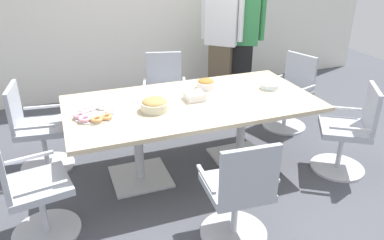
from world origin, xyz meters
The scene contains 15 objects.
ground_plane centered at (0.00, 0.00, -0.01)m, with size 10.00×10.00×0.01m, color #4C4F56.
conference_table centered at (0.00, 0.00, 0.63)m, with size 2.40×1.20×0.75m.
office_chair_0 centered at (-0.04, -1.10, 0.41)m, with size 0.57×0.57×0.91m.
office_chair_1 centered at (1.46, -0.57, 0.41)m, with size 0.75×0.75×0.91m.
office_chair_2 centered at (1.50, 0.52, 0.41)m, with size 0.68×0.68×0.91m.
office_chair_3 centered at (0.05, 1.10, 0.41)m, with size 0.66×0.66×0.91m.
office_chair_4 centered at (-1.47, 0.55, 0.41)m, with size 0.61×0.61×0.91m.
office_chair_5 centered at (-1.50, -0.52, 0.41)m, with size 0.62×0.62×0.91m.
person_standing_0 centered at (1.07, 1.68, 0.90)m, with size 0.51×0.46×1.73m.
person_standing_1 centered at (1.36, 1.62, 0.90)m, with size 0.57×0.41×1.72m.
snack_bowl_cookies centered at (-0.39, -0.09, 0.81)m, with size 0.26×0.26×0.12m.
snack_bowl_pretzels centered at (0.26, 0.29, 0.80)m, with size 0.20×0.20×0.10m.
donut_platter centered at (-0.92, -0.02, 0.77)m, with size 0.38×0.38×0.04m.
plate_stack centered at (0.88, 0.04, 0.78)m, with size 0.18×0.18×0.05m.
napkin_pile centered at (0.04, 0.03, 0.79)m, with size 0.18×0.18×0.07m, color white.
Camera 1 is at (-1.17, -3.15, 2.14)m, focal length 35.21 mm.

